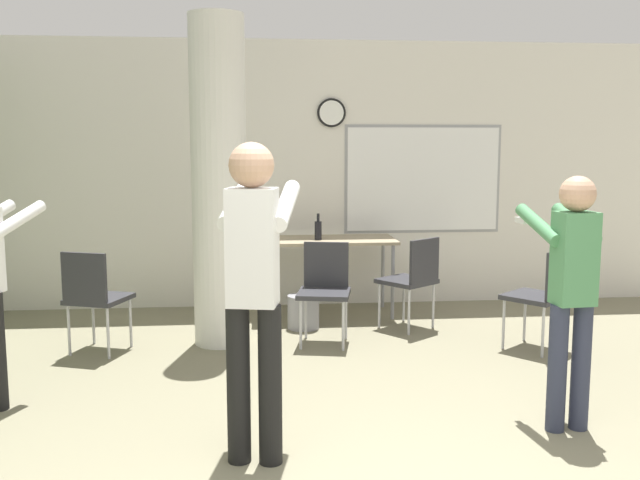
# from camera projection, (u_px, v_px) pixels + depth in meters

# --- Properties ---
(wall_back) EXTENTS (8.00, 0.15, 2.80)m
(wall_back) POSITION_uv_depth(u_px,v_px,m) (310.00, 175.00, 7.60)
(wall_back) COLOR silver
(wall_back) RESTS_ON ground_plane
(support_pillar) EXTENTS (0.47, 0.47, 2.80)m
(support_pillar) POSITION_uv_depth(u_px,v_px,m) (219.00, 183.00, 6.06)
(support_pillar) COLOR silver
(support_pillar) RESTS_ON ground_plane
(folding_table) EXTENTS (1.40, 0.65, 0.78)m
(folding_table) POSITION_uv_depth(u_px,v_px,m) (325.00, 245.00, 7.18)
(folding_table) COLOR tan
(folding_table) RESTS_ON ground_plane
(bottle_on_table) EXTENTS (0.07, 0.07, 0.26)m
(bottle_on_table) POSITION_uv_depth(u_px,v_px,m) (318.00, 230.00, 7.11)
(bottle_on_table) COLOR black
(bottle_on_table) RESTS_ON folding_table
(waste_bin) EXTENTS (0.30, 0.30, 0.31)m
(waste_bin) POSITION_uv_depth(u_px,v_px,m) (303.00, 312.00, 6.72)
(waste_bin) COLOR gray
(waste_bin) RESTS_ON ground_plane
(chair_near_pillar) EXTENTS (0.56, 0.56, 0.87)m
(chair_near_pillar) POSITION_uv_depth(u_px,v_px,m) (94.00, 293.00, 5.86)
(chair_near_pillar) COLOR #2D2D33
(chair_near_pillar) RESTS_ON ground_plane
(chair_mid_room) EXTENTS (0.62, 0.62, 0.87)m
(chair_mid_room) POSITION_uv_depth(u_px,v_px,m) (543.00, 291.00, 5.95)
(chair_mid_room) COLOR #2D2D33
(chair_mid_room) RESTS_ON ground_plane
(chair_table_right) EXTENTS (0.62, 0.62, 0.87)m
(chair_table_right) POSITION_uv_depth(u_px,v_px,m) (413.00, 276.00, 6.64)
(chair_table_right) COLOR #2D2D33
(chair_table_right) RESTS_ON ground_plane
(chair_table_front) EXTENTS (0.52, 0.52, 0.87)m
(chair_table_front) POSITION_uv_depth(u_px,v_px,m) (325.00, 285.00, 6.21)
(chair_table_front) COLOR #2D2D33
(chair_table_front) RESTS_ON ground_plane
(person_playing_side) EXTENTS (0.37, 0.60, 1.55)m
(person_playing_side) POSITION_uv_depth(u_px,v_px,m) (571.00, 282.00, 4.27)
(person_playing_side) COLOR #2D3347
(person_playing_side) RESTS_ON ground_plane
(person_playing_front) EXTENTS (0.48, 0.71, 1.75)m
(person_playing_front) POSITION_uv_depth(u_px,v_px,m) (254.00, 277.00, 3.81)
(person_playing_front) COLOR black
(person_playing_front) RESTS_ON ground_plane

